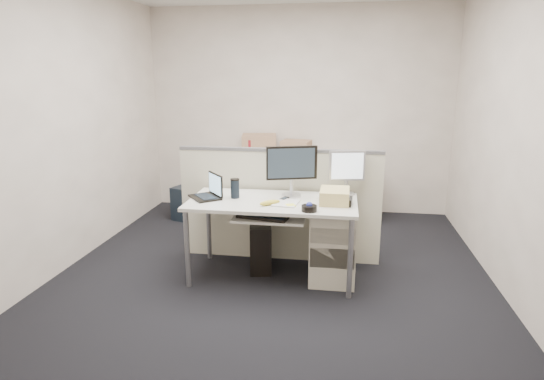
% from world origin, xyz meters
% --- Properties ---
extents(floor, '(4.00, 4.50, 0.01)m').
position_xyz_m(floor, '(0.00, 0.00, -0.01)').
color(floor, black).
rests_on(floor, ground).
extents(wall_back, '(4.00, 0.02, 2.70)m').
position_xyz_m(wall_back, '(0.00, 2.25, 1.35)').
color(wall_back, silver).
rests_on(wall_back, ground).
extents(wall_front, '(4.00, 0.02, 2.70)m').
position_xyz_m(wall_front, '(0.00, -2.25, 1.35)').
color(wall_front, silver).
rests_on(wall_front, ground).
extents(wall_left, '(0.02, 4.50, 2.70)m').
position_xyz_m(wall_left, '(-2.00, 0.00, 1.35)').
color(wall_left, silver).
rests_on(wall_left, ground).
extents(wall_right, '(0.02, 4.50, 2.70)m').
position_xyz_m(wall_right, '(2.00, 0.00, 1.35)').
color(wall_right, silver).
rests_on(wall_right, ground).
extents(desk, '(1.50, 0.75, 0.73)m').
position_xyz_m(desk, '(0.00, 0.00, 0.66)').
color(desk, silver).
rests_on(desk, floor).
extents(keyboard_tray, '(0.62, 0.32, 0.02)m').
position_xyz_m(keyboard_tray, '(0.00, -0.18, 0.62)').
color(keyboard_tray, silver).
rests_on(keyboard_tray, desk).
extents(drawer_pedestal, '(0.40, 0.55, 0.65)m').
position_xyz_m(drawer_pedestal, '(0.55, 0.05, 0.33)').
color(drawer_pedestal, beige).
rests_on(drawer_pedestal, floor).
extents(cubicle_partition, '(2.00, 0.06, 1.10)m').
position_xyz_m(cubicle_partition, '(0.00, 0.45, 0.55)').
color(cubicle_partition, beige).
rests_on(cubicle_partition, floor).
extents(back_counter, '(2.00, 0.60, 0.72)m').
position_xyz_m(back_counter, '(0.00, 1.93, 0.36)').
color(back_counter, beige).
rests_on(back_counter, floor).
extents(monitor_main, '(0.50, 0.31, 0.47)m').
position_xyz_m(monitor_main, '(0.15, 0.18, 0.96)').
color(monitor_main, black).
rests_on(monitor_main, desk).
extents(monitor_small, '(0.36, 0.23, 0.41)m').
position_xyz_m(monitor_small, '(0.65, 0.32, 0.93)').
color(monitor_small, '#B7B7BC').
rests_on(monitor_small, desk).
extents(laptop, '(0.35, 0.37, 0.22)m').
position_xyz_m(laptop, '(-0.62, -0.02, 0.84)').
color(laptop, black).
rests_on(laptop, desk).
extents(trackball, '(0.17, 0.17, 0.05)m').
position_xyz_m(trackball, '(0.35, -0.28, 0.75)').
color(trackball, black).
rests_on(trackball, desk).
extents(desk_phone, '(0.21, 0.18, 0.06)m').
position_xyz_m(desk_phone, '(0.60, -0.03, 0.76)').
color(desk_phone, black).
rests_on(desk_phone, desk).
extents(paper_stack, '(0.23, 0.28, 0.01)m').
position_xyz_m(paper_stack, '(0.13, -0.08, 0.74)').
color(paper_stack, silver).
rests_on(paper_stack, desk).
extents(sticky_pad, '(0.10, 0.10, 0.01)m').
position_xyz_m(sticky_pad, '(0.18, -0.15, 0.74)').
color(sticky_pad, '#FFFA4A').
rests_on(sticky_pad, desk).
extents(travel_mug, '(0.09, 0.09, 0.17)m').
position_xyz_m(travel_mug, '(-0.35, 0.03, 0.81)').
color(travel_mug, black).
rests_on(travel_mug, desk).
extents(banana, '(0.19, 0.16, 0.04)m').
position_xyz_m(banana, '(0.00, -0.15, 0.75)').
color(banana, yellow).
rests_on(banana, desk).
extents(cellphone, '(0.08, 0.11, 0.01)m').
position_xyz_m(cellphone, '(0.10, 0.05, 0.74)').
color(cellphone, black).
rests_on(cellphone, desk).
extents(manila_folders, '(0.25, 0.32, 0.12)m').
position_xyz_m(manila_folders, '(0.55, 0.02, 0.79)').
color(manila_folders, tan).
rests_on(manila_folders, desk).
extents(keyboard, '(0.46, 0.24, 0.02)m').
position_xyz_m(keyboard, '(-0.05, -0.22, 0.64)').
color(keyboard, black).
rests_on(keyboard, keyboard_tray).
extents(pc_tower_desk, '(0.29, 0.52, 0.46)m').
position_xyz_m(pc_tower_desk, '(-0.15, 0.20, 0.23)').
color(pc_tower_desk, black).
rests_on(pc_tower_desk, floor).
extents(pc_tower_spare_dark, '(0.32, 0.49, 0.43)m').
position_xyz_m(pc_tower_spare_dark, '(-1.39, 1.63, 0.21)').
color(pc_tower_spare_dark, black).
rests_on(pc_tower_spare_dark, floor).
extents(pc_tower_spare_silver, '(0.25, 0.48, 0.43)m').
position_xyz_m(pc_tower_spare_silver, '(-1.30, 1.75, 0.22)').
color(pc_tower_spare_silver, '#B7B7BC').
rests_on(pc_tower_spare_silver, floor).
extents(cardboard_box_left, '(0.49, 0.40, 0.33)m').
position_xyz_m(cardboard_box_left, '(-0.50, 2.05, 0.89)').
color(cardboard_box_left, '#A77F5A').
rests_on(cardboard_box_left, back_counter).
extents(cardboard_box_right, '(0.41, 0.34, 0.27)m').
position_xyz_m(cardboard_box_right, '(0.00, 2.05, 0.85)').
color(cardboard_box_right, '#A77F5A').
rests_on(cardboard_box_right, back_counter).
extents(red_binder, '(0.19, 0.30, 0.28)m').
position_xyz_m(red_binder, '(-0.55, 2.00, 0.86)').
color(red_binder, maroon).
rests_on(red_binder, back_counter).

